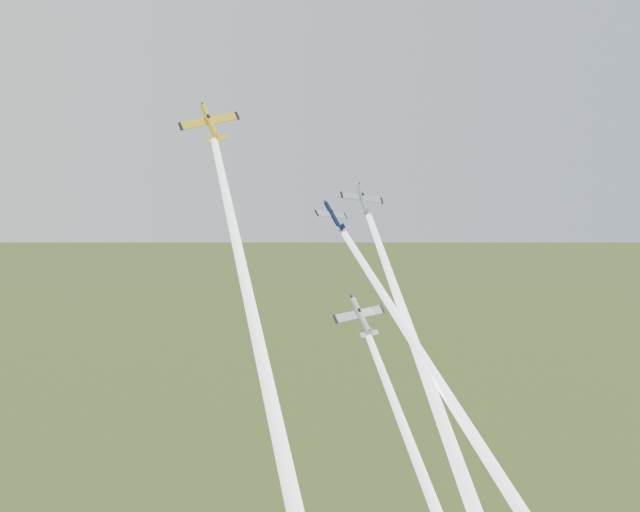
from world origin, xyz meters
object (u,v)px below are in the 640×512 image
at_px(plane_navy, 333,216).
at_px(plane_silver_right, 363,200).
at_px(plane_silver_low, 361,317).
at_px(plane_yellow, 210,123).

xyz_separation_m(plane_navy, plane_silver_right, (7.39, 2.54, 2.13)).
height_order(plane_navy, plane_silver_right, plane_silver_right).
distance_m(plane_navy, plane_silver_low, 16.32).
distance_m(plane_silver_right, plane_silver_low, 21.34).
bearing_deg(plane_yellow, plane_navy, -3.37).
relative_size(plane_navy, plane_silver_right, 0.90).
relative_size(plane_yellow, plane_silver_right, 1.18).
xyz_separation_m(plane_yellow, plane_silver_low, (16.02, -14.18, -27.09)).
distance_m(plane_navy, plane_silver_right, 8.10).
xyz_separation_m(plane_silver_right, plane_silver_low, (-8.74, -11.46, -15.73)).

